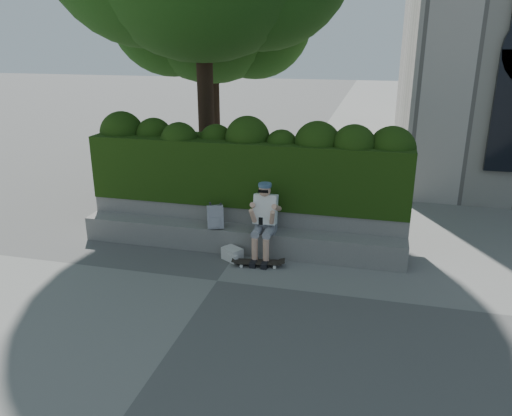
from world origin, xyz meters
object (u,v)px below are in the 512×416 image
(backpack_plaid, at_px, (215,217))
(skateboard, at_px, (258,262))
(backpack_ground, at_px, (232,254))
(person, at_px, (265,218))

(backpack_plaid, bearing_deg, skateboard, -49.78)
(backpack_plaid, xyz_separation_m, backpack_ground, (0.40, -0.31, -0.55))
(person, distance_m, backpack_ground, 0.86)
(person, relative_size, skateboard, 1.65)
(backpack_plaid, relative_size, backpack_ground, 1.24)
(person, xyz_separation_m, skateboard, (-0.02, -0.37, -0.68))
(person, height_order, backpack_plaid, person)
(person, distance_m, backpack_plaid, 0.94)
(person, relative_size, backpack_plaid, 3.26)
(skateboard, bearing_deg, backpack_plaid, 144.07)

